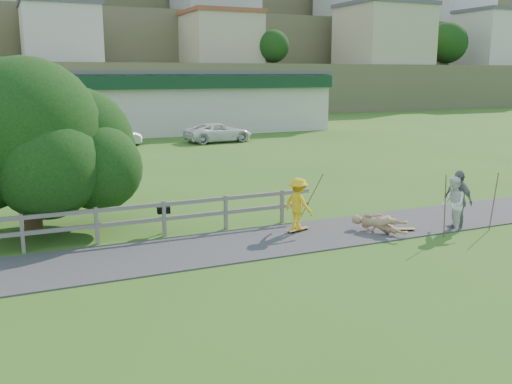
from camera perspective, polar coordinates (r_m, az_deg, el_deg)
ground at (r=15.35m, az=1.48°, el=-6.72°), size 260.00×260.00×0.00m
path at (r=16.64m, az=-0.77°, el=-5.16°), size 34.00×3.00×0.04m
fence at (r=17.01m, az=-17.73°, el=-2.91°), size 15.05×0.10×1.10m
strip_mall at (r=49.20m, az=-12.24°, el=8.85°), size 32.50×10.75×5.10m
hillside at (r=105.04m, az=-21.57°, el=16.20°), size 220.00×67.00×47.50m
skater_rider at (r=17.71m, az=4.26°, el=-1.50°), size 0.91×1.19×1.62m
skater_fallen at (r=18.02m, az=12.21°, el=-3.10°), size 1.78×1.21×0.65m
spectator_a at (r=18.88m, az=19.11°, el=-1.13°), size 0.98×1.05×1.72m
spectator_b at (r=19.11m, az=19.53°, el=-0.75°), size 0.50×1.13×1.90m
car_silver at (r=40.51m, az=-14.07°, el=5.43°), size 4.07×2.22×1.27m
car_white at (r=41.41m, az=-3.77°, el=5.95°), size 5.11×2.74×1.37m
tree at (r=18.76m, az=-21.76°, el=2.30°), size 7.34×7.34×4.11m
bbq at (r=17.88m, az=-9.20°, el=-2.77°), size 0.43×0.35×0.85m
longboard_rider at (r=17.90m, az=4.22°, el=-3.88°), size 0.88×0.43×0.09m
longboard_fallen at (r=18.49m, az=14.35°, el=-3.72°), size 0.85×0.51×0.09m
helmet at (r=18.69m, az=13.03°, el=-3.24°), size 0.25×0.25×0.25m
pole_rider at (r=18.30m, az=5.32°, el=-0.51°), size 0.03×0.03×1.98m
pole_spec_left at (r=18.01m, az=18.37°, el=-1.37°), size 0.03×0.03×1.92m
pole_spec_right at (r=19.41m, az=22.68°, el=-0.88°), size 0.03×0.03×1.84m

